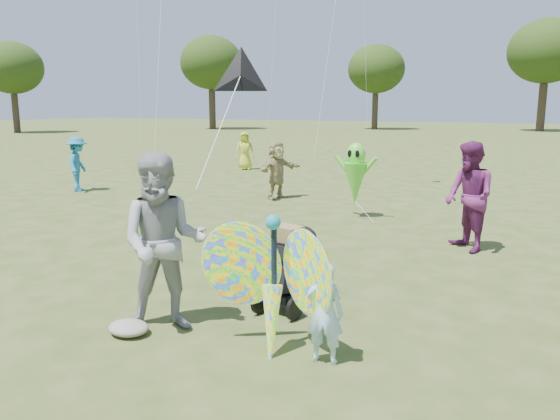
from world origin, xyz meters
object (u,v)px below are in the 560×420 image
object	(u,v)px
adult_man	(164,243)
jogging_stroller	(291,261)
crowd_i	(78,164)
crowd_g	(245,151)
alien_kite	(355,176)
crowd_d	(277,170)
butterfly_kite	(273,285)
child_girl	(325,313)
crowd_e	(469,197)

from	to	relation	value
adult_man	jogging_stroller	distance (m)	1.68
adult_man	crowd_i	xyz separation A→B (m)	(-8.92, 7.20, -0.21)
adult_man	crowd_g	world-z (taller)	adult_man
alien_kite	jogging_stroller	bearing A→B (deg)	-79.15
crowd_d	crowd_g	size ratio (longest dim) A/B	1.06
crowd_g	crowd_i	world-z (taller)	crowd_i
jogging_stroller	butterfly_kite	world-z (taller)	butterfly_kite
butterfly_kite	crowd_d	bearing A→B (deg)	116.47
adult_man	jogging_stroller	size ratio (longest dim) A/B	1.87
jogging_stroller	alien_kite	size ratio (longest dim) A/B	0.63
crowd_i	alien_kite	xyz separation A→B (m)	(8.80, -0.08, 0.14)
child_girl	crowd_g	size ratio (longest dim) A/B	0.69
child_girl	butterfly_kite	world-z (taller)	butterfly_kite
crowd_e	crowd_g	xyz separation A→B (m)	(-9.86, 9.11, -0.22)
crowd_e	jogging_stroller	distance (m)	4.27
child_girl	adult_man	size ratio (longest dim) A/B	0.51
adult_man	crowd_g	xyz separation A→B (m)	(-7.23, 14.33, -0.27)
crowd_i	adult_man	bearing A→B (deg)	-159.89
alien_kite	crowd_d	bearing A→B (deg)	151.24
crowd_e	crowd_g	size ratio (longest dim) A/B	1.29
crowd_g	alien_kite	distance (m)	10.13
crowd_d	jogging_stroller	world-z (taller)	crowd_d
butterfly_kite	child_girl	bearing A→B (deg)	0.50
child_girl	crowd_e	xyz separation A→B (m)	(0.67, 5.18, 0.46)
crowd_i	alien_kite	size ratio (longest dim) A/B	0.95
crowd_e	crowd_i	world-z (taller)	crowd_e
crowd_i	butterfly_kite	bearing A→B (deg)	-155.82
crowd_e	alien_kite	xyz separation A→B (m)	(-2.75, 1.90, -0.01)
child_girl	crowd_d	bearing A→B (deg)	-68.97
crowd_e	crowd_g	world-z (taller)	crowd_e
child_girl	crowd_e	world-z (taller)	crowd_e
crowd_i	jogging_stroller	bearing A→B (deg)	-151.77
jogging_stroller	child_girl	bearing A→B (deg)	-39.85
child_girl	butterfly_kite	size ratio (longest dim) A/B	0.60
crowd_d	adult_man	bearing A→B (deg)	-142.95
adult_man	crowd_g	bearing A→B (deg)	86.20
crowd_d	crowd_e	distance (m)	6.53
crowd_i	jogging_stroller	xyz separation A→B (m)	(9.92, -5.91, -0.21)
child_girl	alien_kite	world-z (taller)	alien_kite
child_girl	crowd_e	distance (m)	5.24
crowd_d	crowd_g	bearing A→B (deg)	55.69
butterfly_kite	jogging_stroller	bearing A→B (deg)	106.90
child_girl	crowd_g	bearing A→B (deg)	-65.74
adult_man	butterfly_kite	bearing A→B (deg)	-29.25
adult_man	crowd_d	world-z (taller)	adult_man
child_girl	jogging_stroller	distance (m)	1.59
crowd_e	butterfly_kite	bearing A→B (deg)	-51.99
child_girl	adult_man	distance (m)	2.03
crowd_d	butterfly_kite	size ratio (longest dim) A/B	0.93
crowd_g	butterfly_kite	world-z (taller)	crowd_g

